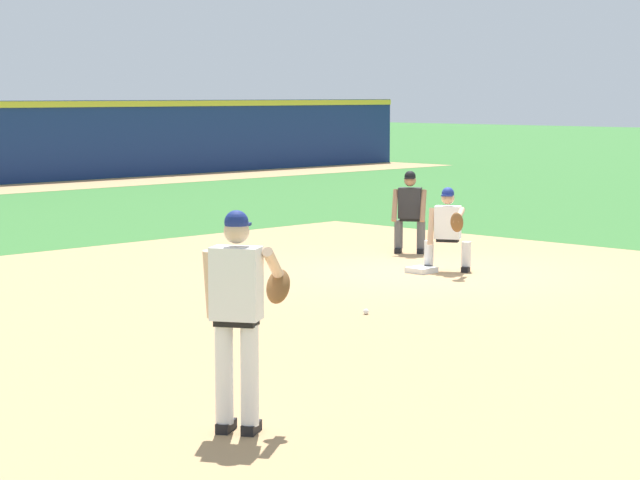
% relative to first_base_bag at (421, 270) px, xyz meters
% --- Properties ---
extents(ground_plane, '(160.00, 160.00, 0.00)m').
position_rel_first_base_bag_xyz_m(ground_plane, '(0.00, 0.00, -0.04)').
color(ground_plane, '#336B2D').
extents(infield_dirt_patch, '(18.00, 18.00, 0.01)m').
position_rel_first_base_bag_xyz_m(infield_dirt_patch, '(-4.14, -2.47, -0.04)').
color(infield_dirt_patch, tan).
rests_on(infield_dirt_patch, ground).
extents(first_base_bag, '(0.38, 0.38, 0.09)m').
position_rel_first_base_bag_xyz_m(first_base_bag, '(0.00, 0.00, 0.00)').
color(first_base_bag, white).
rests_on(first_base_bag, ground).
extents(baseball, '(0.07, 0.07, 0.07)m').
position_rel_first_base_bag_xyz_m(baseball, '(-3.38, -1.90, -0.01)').
color(baseball, white).
rests_on(baseball, ground).
extents(pitcher, '(0.84, 0.58, 1.86)m').
position_rel_first_base_bag_xyz_m(pitcher, '(-8.24, -4.93, 1.01)').
color(pitcher, black).
rests_on(pitcher, ground).
extents(first_baseman, '(0.83, 1.02, 1.34)m').
position_rel_first_base_bag_xyz_m(first_baseman, '(0.39, -0.22, 0.69)').
color(first_baseman, black).
rests_on(first_baseman, ground).
extents(umpire, '(0.64, 0.68, 1.46)m').
position_rel_first_base_bag_xyz_m(umpire, '(1.75, 1.73, 0.75)').
color(umpire, black).
rests_on(umpire, ground).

